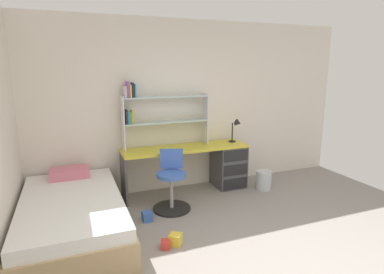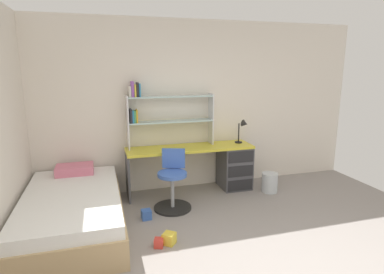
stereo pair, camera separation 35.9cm
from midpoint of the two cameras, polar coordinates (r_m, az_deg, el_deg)
name	(u,v)px [view 2 (the right image)]	position (r m, az deg, el deg)	size (l,w,h in m)	color
room_shell	(110,127)	(3.35, -11.46, 1.69)	(5.71, 6.58, 2.64)	silver
desk	(222,164)	(5.14, 7.33, -4.78)	(1.95, 0.50, 0.73)	gold
bookshelf_hutch	(161,110)	(4.78, -3.43, 4.76)	(1.31, 0.22, 1.00)	silver
desk_lamp	(243,127)	(5.16, 11.16, 1.67)	(0.20, 0.17, 0.38)	black
swivel_chair	(173,186)	(4.43, -1.15, -8.72)	(0.52, 0.52, 0.82)	black
bed_platform	(73,211)	(4.11, -18.23, -12.55)	(1.15, 2.02, 0.58)	tan
waste_bin	(270,182)	(5.23, 15.67, -7.87)	(0.25, 0.25, 0.30)	silver
toy_block_red_0	(159,243)	(3.66, -3.04, -18.46)	(0.10, 0.10, 0.10)	red
toy_block_blue_1	(146,214)	(4.25, -5.73, -13.68)	(0.12, 0.12, 0.12)	#3860B7
toy_block_yellow_3	(169,239)	(3.70, -1.22, -17.77)	(0.13, 0.13, 0.13)	gold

